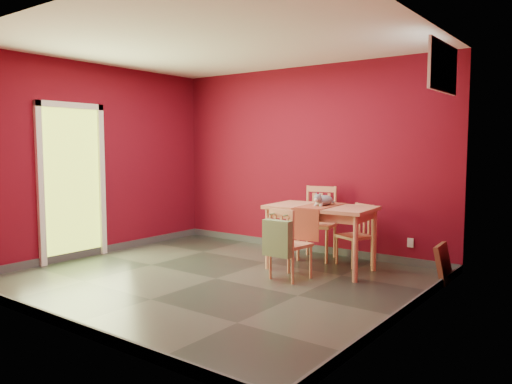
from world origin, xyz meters
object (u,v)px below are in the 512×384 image
Objects in this scene: chair_far_left at (318,222)px; chair_far_right at (357,234)px; cat at (324,198)px; picture_frame at (443,264)px; tote_bag at (277,238)px; chair_near at (288,243)px; dining_table at (321,214)px.

chair_far_left reaches higher than chair_far_right.
picture_frame is (1.39, 0.28, -0.68)m from cat.
picture_frame is (1.51, 1.13, -0.29)m from tote_bag.
tote_bag is at bearing -79.46° from chair_far_left.
chair_near is at bearing -123.38° from cat.
picture_frame is (1.49, 0.92, -0.21)m from chair_near.
picture_frame is (1.76, -0.24, -0.29)m from chair_far_left.
chair_far_left is 1.80m from picture_frame.
chair_far_right is 1.20m from picture_frame.
dining_table is 0.20m from cat.
cat is at bearing -53.88° from chair_far_left.
tote_bag is (-0.34, -1.33, 0.11)m from chair_far_right.
dining_table is 2.98× the size of picture_frame.
tote_bag is 0.94m from cat.
cat is at bearing 80.39° from chair_near.
chair_far_left and cat have the same top height.
dining_table is 1.61× the size of chair_near.
dining_table is 0.85m from tote_bag.
cat reaches higher than dining_table.
picture_frame is at bearing -7.64° from chair_far_left.
tote_bag is (0.25, -1.36, 0.01)m from chair_far_left.
dining_table reaches higher than picture_frame.
chair_near is 0.22m from tote_bag.
picture_frame is (1.17, -0.21, -0.19)m from chair_far_right.
chair_far_left is 0.75m from cat.
chair_far_right is (0.60, -0.03, -0.10)m from chair_far_left.
picture_frame is at bearing 31.60° from chair_near.
tote_bag is at bearing -122.04° from cat.
tote_bag is (-0.01, -0.21, 0.09)m from chair_near.
chair_far_left is 0.60m from chair_far_right.
cat is at bearing -168.59° from picture_frame.
dining_table is at bearing 83.54° from tote_bag.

